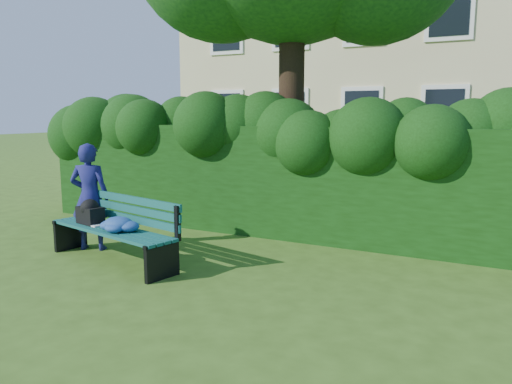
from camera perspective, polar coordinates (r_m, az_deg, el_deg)
The scene contains 4 objects.
ground at distance 6.46m, azimuth -2.48°, elevation -9.11°, with size 80.00×80.00×0.00m, color #3A591A.
hedge at distance 8.19m, azimuth 5.16°, elevation 1.22°, with size 10.00×1.00×1.80m.
park_bench at distance 7.04m, azimuth -16.07°, elevation -3.69°, with size 2.28×1.03×0.89m.
man_reading at distance 7.71m, azimuth -18.45°, elevation -0.54°, with size 0.58×0.38×1.58m, color navy.
Camera 1 is at (3.06, -5.32, 2.01)m, focal length 35.00 mm.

